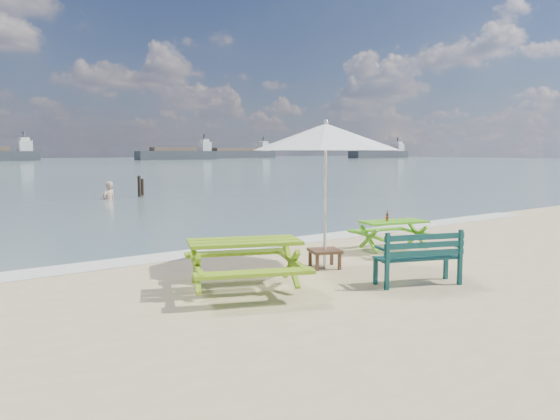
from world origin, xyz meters
TOP-DOWN VIEW (x-y plane):
  - foam_strip at (0.00, 4.60)m, footprint 22.00×0.90m
  - picnic_table_left at (-2.12, 1.29)m, footprint 2.30×2.40m
  - picnic_table_right at (2.30, 2.20)m, footprint 1.77×1.89m
  - park_bench at (0.41, 0.01)m, footprint 1.48×0.94m
  - side_table at (0.03, 1.87)m, footprint 0.70×0.70m
  - patio_umbrella at (0.03, 1.87)m, footprint 3.52×3.52m
  - beer_bottle at (2.12, 2.24)m, footprint 0.06×0.06m
  - swimmer at (1.86, 18.69)m, footprint 0.80×0.69m
  - mooring_pilings at (3.63, 19.29)m, footprint 0.56×0.76m
  - cargo_ships at (49.86, 123.19)m, footprint 150.02×36.27m

SIDE VIEW (x-z plane):
  - swimmer at x=1.86m, z-range -1.08..0.79m
  - foam_strip at x=0.00m, z-range 0.00..0.01m
  - side_table at x=0.03m, z-range 0.01..0.36m
  - park_bench at x=0.41m, z-range -0.17..0.70m
  - picnic_table_right at x=2.30m, z-range -0.01..0.66m
  - mooring_pilings at x=3.63m, z-range -0.24..0.96m
  - picnic_table_left at x=-2.12m, z-range -0.02..0.80m
  - beer_bottle at x=2.12m, z-range 0.64..0.87m
  - cargo_ships at x=49.86m, z-range -1.02..3.38m
  - patio_umbrella at x=0.03m, z-range 1.09..3.76m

